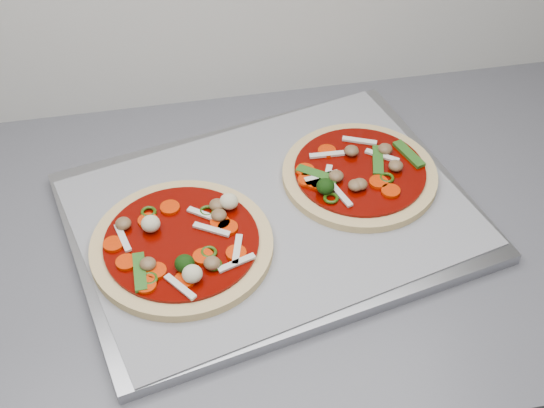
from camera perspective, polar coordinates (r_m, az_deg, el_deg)
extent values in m
cube|color=#5B5A61|center=(0.99, -3.32, -3.42)|extent=(3.60, 0.60, 0.04)
cube|color=#9C9DA2|center=(0.98, -0.01, -0.99)|extent=(0.57, 0.47, 0.02)
cube|color=gray|center=(0.98, -0.01, -0.61)|extent=(0.56, 0.46, 0.00)
cylinder|color=tan|center=(0.93, -6.80, -3.14)|extent=(0.26, 0.26, 0.01)
cylinder|color=#6D0300|center=(0.93, -6.84, -2.80)|extent=(0.22, 0.22, 0.00)
cylinder|color=#F53400|center=(0.88, -9.49, -6.03)|extent=(0.03, 0.03, 0.00)
ellipsoid|color=beige|center=(0.88, -6.02, -5.25)|extent=(0.03, 0.03, 0.02)
cube|color=white|center=(0.95, -5.08, -0.82)|extent=(0.04, 0.04, 0.00)
ellipsoid|color=brown|center=(0.96, -4.17, -0.06)|extent=(0.02, 0.02, 0.01)
cube|color=#30651B|center=(0.90, -9.93, -5.07)|extent=(0.01, 0.06, 0.00)
ellipsoid|color=brown|center=(0.94, -4.02, -0.85)|extent=(0.02, 0.02, 0.01)
cube|color=white|center=(0.89, -2.69, -4.45)|extent=(0.05, 0.02, 0.00)
ellipsoid|color=beige|center=(0.95, -3.27, 0.19)|extent=(0.03, 0.03, 0.02)
cylinder|color=#F53400|center=(0.93, -3.34, -1.77)|extent=(0.03, 0.03, 0.00)
ellipsoid|color=brown|center=(0.89, -4.55, -4.45)|extent=(0.03, 0.03, 0.01)
torus|color=#25430B|center=(0.96, -4.91, -0.54)|extent=(0.03, 0.03, 0.00)
cylinder|color=#F53400|center=(0.93, -11.86, -2.97)|extent=(0.04, 0.04, 0.00)
ellipsoid|color=brown|center=(0.90, -9.33, -4.47)|extent=(0.03, 0.03, 0.01)
cylinder|color=#F53400|center=(0.97, -7.70, -0.26)|extent=(0.03, 0.03, 0.00)
torus|color=#25430B|center=(0.91, -4.78, -3.64)|extent=(0.03, 0.03, 0.00)
cube|color=white|center=(0.88, -6.93, -6.21)|extent=(0.03, 0.04, 0.00)
cylinder|color=#F53400|center=(0.88, -6.57, -5.69)|extent=(0.03, 0.03, 0.00)
cylinder|color=#F53400|center=(0.90, -5.21, -3.96)|extent=(0.03, 0.03, 0.00)
cylinder|color=#F53400|center=(0.91, -10.93, -4.33)|extent=(0.03, 0.03, 0.00)
ellipsoid|color=brown|center=(0.95, -11.14, -1.45)|extent=(0.02, 0.02, 0.01)
cube|color=white|center=(0.91, -2.64, -3.45)|extent=(0.02, 0.05, 0.00)
torus|color=#25430B|center=(0.89, -9.21, -5.58)|extent=(0.03, 0.03, 0.00)
ellipsoid|color=#12360A|center=(0.89, -6.60, -4.48)|extent=(0.03, 0.03, 0.02)
cylinder|color=#F53400|center=(0.95, -9.34, -1.25)|extent=(0.03, 0.03, 0.00)
torus|color=#25430B|center=(0.96, -9.28, -0.60)|extent=(0.03, 0.03, 0.00)
cube|color=white|center=(0.94, -11.18, -2.51)|extent=(0.02, 0.05, 0.00)
cylinder|color=#F53400|center=(0.94, -3.94, -1.39)|extent=(0.03, 0.03, 0.00)
cube|color=white|center=(0.93, -4.57, -1.92)|extent=(0.05, 0.03, 0.00)
ellipsoid|color=beige|center=(0.94, -9.13, -1.48)|extent=(0.03, 0.03, 0.02)
cylinder|color=#F53400|center=(0.90, -8.72, -5.00)|extent=(0.03, 0.03, 0.00)
torus|color=#25430B|center=(0.89, -4.40, -4.56)|extent=(0.03, 0.03, 0.00)
cylinder|color=#F53400|center=(0.90, -2.71, -3.70)|extent=(0.03, 0.03, 0.00)
cylinder|color=tan|center=(1.03, 6.61, 2.21)|extent=(0.23, 0.23, 0.01)
cylinder|color=#6D0300|center=(1.02, 6.64, 2.52)|extent=(0.20, 0.20, 0.00)
ellipsoid|color=brown|center=(0.99, 6.31, 1.41)|extent=(0.03, 0.03, 0.01)
cylinder|color=#F53400|center=(0.99, 3.21, 1.66)|extent=(0.03, 0.03, 0.00)
cylinder|color=#F53400|center=(0.99, 3.63, 1.53)|extent=(0.03, 0.03, 0.00)
cube|color=#30651B|center=(1.03, 7.98, 3.27)|extent=(0.03, 0.06, 0.00)
ellipsoid|color=brown|center=(1.04, 6.01, 4.01)|extent=(0.02, 0.02, 0.01)
cube|color=white|center=(0.98, 5.18, 0.71)|extent=(0.02, 0.05, 0.00)
torus|color=#25430B|center=(0.97, 4.46, 0.45)|extent=(0.02, 0.02, 0.00)
cube|color=white|center=(1.00, 4.17, 2.01)|extent=(0.03, 0.05, 0.00)
cube|color=white|center=(1.04, 4.15, 3.73)|extent=(0.05, 0.01, 0.00)
cylinder|color=#F53400|center=(1.01, 2.51, 2.57)|extent=(0.03, 0.03, 0.00)
cylinder|color=#F53400|center=(0.99, 8.93, 0.98)|extent=(0.03, 0.03, 0.00)
cylinder|color=#F53400|center=(1.00, 2.66, 1.82)|extent=(0.03, 0.03, 0.00)
cube|color=#30651B|center=(1.05, 10.27, 3.73)|extent=(0.03, 0.06, 0.00)
ellipsoid|color=brown|center=(1.05, 8.52, 4.13)|extent=(0.02, 0.02, 0.01)
ellipsoid|color=#12360A|center=(0.98, 4.04, 1.33)|extent=(0.03, 0.03, 0.02)
ellipsoid|color=brown|center=(1.00, 4.85, 2.12)|extent=(0.03, 0.03, 0.01)
cylinder|color=#F53400|center=(1.00, 8.03, 1.65)|extent=(0.04, 0.04, 0.00)
cube|color=white|center=(1.04, 8.29, 3.61)|extent=(0.04, 0.04, 0.00)
cube|color=white|center=(1.00, 3.75, 2.10)|extent=(0.05, 0.02, 0.00)
torus|color=#25430B|center=(1.01, 8.64, 1.95)|extent=(0.03, 0.03, 0.00)
ellipsoid|color=brown|center=(0.99, 6.64, 1.49)|extent=(0.02, 0.02, 0.01)
cube|color=white|center=(1.06, 6.61, 4.75)|extent=(0.05, 0.03, 0.00)
cube|color=#30651B|center=(1.00, 3.44, 2.23)|extent=(0.05, 0.05, 0.00)
ellipsoid|color=brown|center=(1.02, 9.31, 2.86)|extent=(0.02, 0.02, 0.01)
cylinder|color=#F53400|center=(1.04, 4.16, 4.01)|extent=(0.03, 0.03, 0.00)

